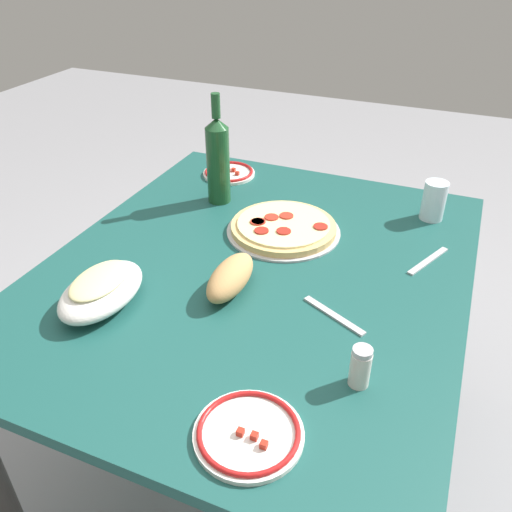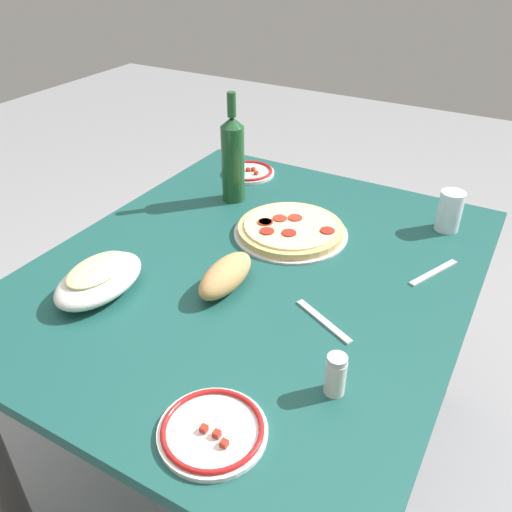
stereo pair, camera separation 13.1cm
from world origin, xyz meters
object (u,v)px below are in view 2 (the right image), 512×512
Objects in this scene: wine_bottle at (233,158)px; side_plate_far at (249,172)px; baked_pasta_dish at (99,278)px; side_plate_near at (213,430)px; dining_table at (256,302)px; water_glass at (450,211)px; pepperoni_pizza at (291,229)px; bread_loaf at (226,275)px; spice_shaker at (336,375)px.

wine_bottle is 1.88× the size of side_plate_far.
side_plate_near is (0.21, 0.45, -0.03)m from baked_pasta_dish.
water_glass is (-0.43, 0.38, 0.17)m from dining_table.
wine_bottle reaches higher than water_glass.
wine_bottle is at bearing 178.22° from baked_pasta_dish.
pepperoni_pizza is 0.30m from bread_loaf.
pepperoni_pizza is 1.33× the size of baked_pasta_dish.
side_plate_far is at bearing -140.58° from spice_shaker.
side_plate_near is 1.08m from side_plate_far.
dining_table is 5.16× the size of baked_pasta_dish.
wine_bottle is 2.90× the size of water_glass.
side_plate_far is (-0.05, -0.68, -0.05)m from water_glass.
bread_loaf is (0.41, 0.23, -0.10)m from wine_bottle.
water_glass is 0.72m from spice_shaker.
baked_pasta_dish is at bearing 2.76° from side_plate_far.
pepperoni_pizza is at bearing -56.84° from water_glass.
side_plate_near is at bearing -11.61° from water_glass.
wine_bottle is at bearing -135.34° from spice_shaker.
dining_table is 0.60m from water_glass.
dining_table is 0.53m from side_plate_near.
baked_pasta_dish is (0.46, -0.27, 0.03)m from pepperoni_pizza.
baked_pasta_dish reaches higher than pepperoni_pizza.
dining_table is at bearing -1.54° from pepperoni_pizza.
spice_shaker is (-0.19, 0.14, 0.03)m from side_plate_near.
wine_bottle reaches higher than baked_pasta_dish.
baked_pasta_dish is (0.28, -0.26, 0.16)m from dining_table.
side_plate_near is at bearing -36.88° from spice_shaker.
water_glass is at bearing 102.35° from wine_bottle.
water_glass reaches higher than spice_shaker.
bread_loaf is (0.30, -0.02, 0.02)m from pepperoni_pizza.
wine_bottle is at bearing -150.74° from bread_loaf.
bread_loaf is (0.12, -0.02, 0.15)m from dining_table.
dining_table is at bearing 39.97° from wine_bottle.
side_plate_far reaches higher than dining_table.
baked_pasta_dish is at bearing -91.57° from spice_shaker.
pepperoni_pizza is at bearing 176.01° from bread_loaf.
bread_loaf is at bearing 25.53° from side_plate_far.
spice_shaker reaches higher than dining_table.
pepperoni_pizza is at bearing 178.46° from dining_table.
baked_pasta_dish is 0.29m from bread_loaf.
pepperoni_pizza is 1.65× the size of bread_loaf.
baked_pasta_dish is at bearing -42.22° from water_glass.
wine_bottle is at bearing -77.65° from water_glass.
dining_table is 0.58m from side_plate_far.
water_glass is at bearing 176.53° from spice_shaker.
pepperoni_pizza is 0.42m from side_plate_far.
side_plate_near is 0.42m from bread_loaf.
bread_loaf reaches higher than pepperoni_pizza.
wine_bottle is at bearing -113.02° from pepperoni_pizza.
pepperoni_pizza is (-0.19, 0.01, 0.13)m from dining_table.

